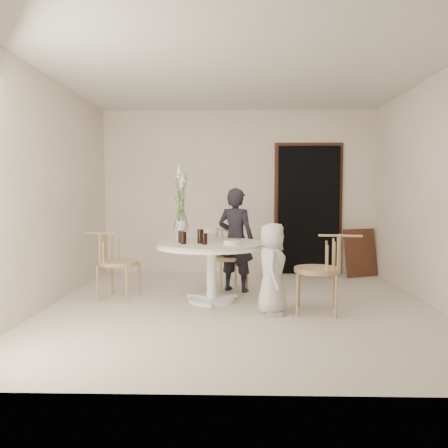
{
  "coord_description": "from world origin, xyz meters",
  "views": [
    {
      "loc": [
        -0.07,
        -5.04,
        1.33
      ],
      "look_at": [
        -0.2,
        0.3,
        0.95
      ],
      "focal_mm": 35.0,
      "sensor_mm": 36.0,
      "label": 1
    }
  ],
  "objects_px": {
    "chair_far": "(225,250)",
    "girl": "(236,240)",
    "chair_right": "(329,262)",
    "chair_left": "(110,255)",
    "table": "(212,252)",
    "birthday_cake": "(207,236)",
    "flower_vase": "(181,206)",
    "boy": "(272,269)"
  },
  "relations": [
    {
      "from": "chair_left",
      "to": "chair_far",
      "type": "bearing_deg",
      "value": -56.92
    },
    {
      "from": "table",
      "to": "chair_far",
      "type": "relative_size",
      "value": 1.6
    },
    {
      "from": "table",
      "to": "chair_right",
      "type": "relative_size",
      "value": 1.5
    },
    {
      "from": "chair_right",
      "to": "girl",
      "type": "xyz_separation_m",
      "value": [
        -1.02,
        1.08,
        0.13
      ]
    },
    {
      "from": "chair_far",
      "to": "chair_left",
      "type": "distance_m",
      "value": 1.56
    },
    {
      "from": "chair_far",
      "to": "boy",
      "type": "xyz_separation_m",
      "value": [
        0.54,
        -1.28,
        -0.04
      ]
    },
    {
      "from": "table",
      "to": "chair_far",
      "type": "distance_m",
      "value": 0.77
    },
    {
      "from": "girl",
      "to": "boy",
      "type": "relative_size",
      "value": 1.39
    },
    {
      "from": "chair_far",
      "to": "flower_vase",
      "type": "bearing_deg",
      "value": -162.44
    },
    {
      "from": "girl",
      "to": "boy",
      "type": "bearing_deg",
      "value": 133.02
    },
    {
      "from": "girl",
      "to": "flower_vase",
      "type": "distance_m",
      "value": 0.91
    },
    {
      "from": "table",
      "to": "birthday_cake",
      "type": "bearing_deg",
      "value": 113.59
    },
    {
      "from": "chair_left",
      "to": "chair_right",
      "type": "bearing_deg",
      "value": -92.74
    },
    {
      "from": "chair_far",
      "to": "flower_vase",
      "type": "distance_m",
      "value": 0.97
    },
    {
      "from": "chair_far",
      "to": "girl",
      "type": "bearing_deg",
      "value": -70.75
    },
    {
      "from": "chair_right",
      "to": "chair_left",
      "type": "distance_m",
      "value": 2.7
    },
    {
      "from": "flower_vase",
      "to": "girl",
      "type": "bearing_deg",
      "value": 25.41
    },
    {
      "from": "chair_far",
      "to": "flower_vase",
      "type": "xyz_separation_m",
      "value": [
        -0.55,
        -0.49,
        0.63
      ]
    },
    {
      "from": "table",
      "to": "flower_vase",
      "type": "relative_size",
      "value": 1.33
    },
    {
      "from": "chair_far",
      "to": "girl",
      "type": "height_order",
      "value": "girl"
    },
    {
      "from": "chair_far",
      "to": "birthday_cake",
      "type": "height_order",
      "value": "birthday_cake"
    },
    {
      "from": "table",
      "to": "girl",
      "type": "xyz_separation_m",
      "value": [
        0.3,
        0.59,
        0.09
      ]
    },
    {
      "from": "chair_right",
      "to": "birthday_cake",
      "type": "height_order",
      "value": "birthday_cake"
    },
    {
      "from": "girl",
      "to": "flower_vase",
      "type": "xyz_separation_m",
      "value": [
        -0.7,
        -0.33,
        0.47
      ]
    },
    {
      "from": "girl",
      "to": "birthday_cake",
      "type": "relative_size",
      "value": 5.73
    },
    {
      "from": "chair_left",
      "to": "boy",
      "type": "height_order",
      "value": "boy"
    },
    {
      "from": "chair_right",
      "to": "boy",
      "type": "distance_m",
      "value": 0.63
    },
    {
      "from": "girl",
      "to": "flower_vase",
      "type": "bearing_deg",
      "value": 48.99
    },
    {
      "from": "girl",
      "to": "birthday_cake",
      "type": "distance_m",
      "value": 0.58
    },
    {
      "from": "chair_right",
      "to": "girl",
      "type": "distance_m",
      "value": 1.49
    },
    {
      "from": "girl",
      "to": "chair_right",
      "type": "bearing_deg",
      "value": 157.19
    },
    {
      "from": "flower_vase",
      "to": "chair_left",
      "type": "bearing_deg",
      "value": -173.74
    },
    {
      "from": "chair_left",
      "to": "girl",
      "type": "distance_m",
      "value": 1.66
    },
    {
      "from": "chair_left",
      "to": "girl",
      "type": "bearing_deg",
      "value": -63.82
    },
    {
      "from": "chair_right",
      "to": "flower_vase",
      "type": "distance_m",
      "value": 1.97
    },
    {
      "from": "birthday_cake",
      "to": "flower_vase",
      "type": "distance_m",
      "value": 0.52
    },
    {
      "from": "chair_left",
      "to": "boy",
      "type": "bearing_deg",
      "value": -98.21
    },
    {
      "from": "table",
      "to": "birthday_cake",
      "type": "distance_m",
      "value": 0.24
    },
    {
      "from": "boy",
      "to": "birthday_cake",
      "type": "xyz_separation_m",
      "value": [
        -0.76,
        0.69,
        0.29
      ]
    },
    {
      "from": "table",
      "to": "chair_far",
      "type": "height_order",
      "value": "chair_far"
    },
    {
      "from": "chair_right",
      "to": "boy",
      "type": "relative_size",
      "value": 0.88
    },
    {
      "from": "table",
      "to": "flower_vase",
      "type": "bearing_deg",
      "value": 147.0
    }
  ]
}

